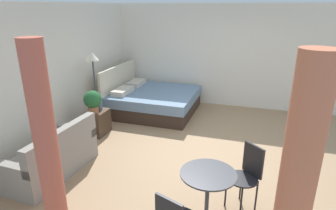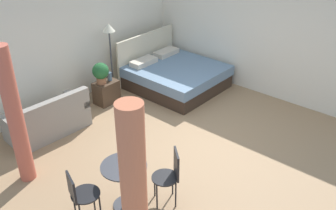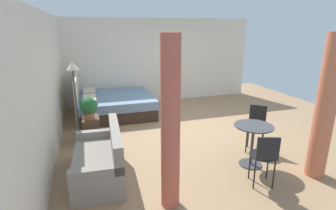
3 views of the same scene
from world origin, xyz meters
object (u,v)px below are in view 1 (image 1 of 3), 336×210
object	(u,v)px
potted_plant	(93,100)
vase	(100,105)
floor_lamp	(93,66)
couch	(53,158)
cafe_chair_near_couch	(248,171)
bed	(152,100)
nightstand	(98,122)
balcony_table	(207,189)

from	to	relation	value
potted_plant	vase	size ratio (longest dim) A/B	2.52
vase	floor_lamp	size ratio (longest dim) A/B	0.11
couch	cafe_chair_near_couch	size ratio (longest dim) A/B	1.74
bed	vase	distance (m)	1.63
couch	nightstand	world-z (taller)	couch
floor_lamp	cafe_chair_near_couch	xyz separation A→B (m)	(-1.92, -3.37, -0.81)
bed	nightstand	distance (m)	1.72
bed	cafe_chair_near_couch	distance (m)	3.93
cafe_chair_near_couch	couch	bearing A→B (deg)	91.67
bed	couch	bearing A→B (deg)	170.18
bed	vase	xyz separation A→B (m)	(-1.47, 0.64, 0.29)
vase	balcony_table	world-z (taller)	balcony_table
bed	potted_plant	distance (m)	1.87
nightstand	vase	bearing A→B (deg)	-7.13
couch	balcony_table	world-z (taller)	couch
floor_lamp	bed	bearing A→B (deg)	-38.88
bed	nightstand	bearing A→B (deg)	157.66
nightstand	floor_lamp	xyz separation A→B (m)	(0.44, 0.27, 1.10)
vase	balcony_table	distance (m)	3.38
couch	vase	bearing A→B (deg)	3.16
couch	floor_lamp	bearing A→B (deg)	10.66
bed	floor_lamp	bearing A→B (deg)	141.12
nightstand	couch	bearing A→B (deg)	-176.05
couch	potted_plant	world-z (taller)	potted_plant
couch	balcony_table	xyz separation A→B (m)	(-0.42, -2.56, 0.24)
nightstand	floor_lamp	distance (m)	1.22
balcony_table	potted_plant	bearing A→B (deg)	54.88
couch	vase	xyz separation A→B (m)	(1.68, 0.09, 0.32)
bed	potted_plant	size ratio (longest dim) A/B	4.33
nightstand	balcony_table	bearing A→B (deg)	-126.61
balcony_table	bed	bearing A→B (deg)	29.41
vase	nightstand	bearing A→B (deg)	172.87
floor_lamp	balcony_table	xyz separation A→B (m)	(-2.42, -2.93, -0.83)
potted_plant	floor_lamp	bearing A→B (deg)	25.68
potted_plant	cafe_chair_near_couch	distance (m)	3.41
vase	floor_lamp	world-z (taller)	floor_lamp
couch	balcony_table	bearing A→B (deg)	-99.31
couch	nightstand	bearing A→B (deg)	3.95
balcony_table	nightstand	bearing A→B (deg)	53.39
bed	couch	world-z (taller)	bed
cafe_chair_near_couch	balcony_table	bearing A→B (deg)	139.07
floor_lamp	cafe_chair_near_couch	world-z (taller)	floor_lamp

